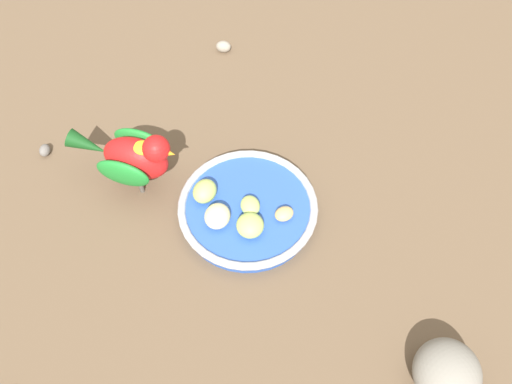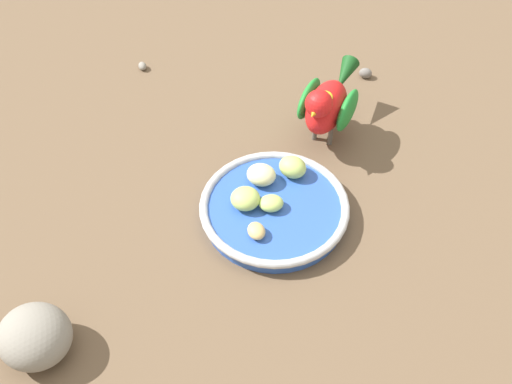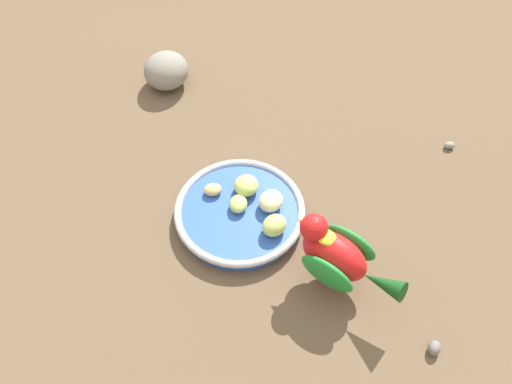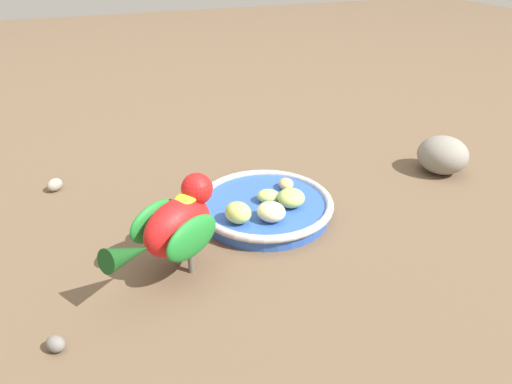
{
  "view_description": "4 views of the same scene",
  "coord_description": "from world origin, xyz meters",
  "px_view_note": "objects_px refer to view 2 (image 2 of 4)",
  "views": [
    {
      "loc": [
        -0.28,
        -0.34,
        0.72
      ],
      "look_at": [
        0.01,
        -0.0,
        0.05
      ],
      "focal_mm": 41.04,
      "sensor_mm": 36.0,
      "label": 1
    },
    {
      "loc": [
        0.45,
        -0.32,
        0.68
      ],
      "look_at": [
        -0.02,
        -0.02,
        0.04
      ],
      "focal_mm": 45.94,
      "sensor_mm": 36.0,
      "label": 2
    },
    {
      "loc": [
        0.15,
        0.45,
        0.7
      ],
      "look_at": [
        -0.03,
        -0.0,
        0.05
      ],
      "focal_mm": 38.64,
      "sensor_mm": 36.0,
      "label": 3
    },
    {
      "loc": [
        -0.55,
        0.22,
        0.36
      ],
      "look_at": [
        -0.02,
        0.02,
        0.05
      ],
      "focal_mm": 33.23,
      "sensor_mm": 36.0,
      "label": 4
    }
  ],
  "objects_px": {
    "feeding_bowl": "(274,208)",
    "apple_piece_1": "(256,231)",
    "apple_piece_0": "(261,175)",
    "apple_piece_2": "(245,199)",
    "apple_piece_3": "(270,202)",
    "rock_large": "(35,336)",
    "pebble_1": "(142,66)",
    "pebble_2": "(365,73)",
    "parrot": "(327,104)",
    "apple_piece_4": "(293,167)"
  },
  "relations": [
    {
      "from": "apple_piece_0",
      "to": "apple_piece_2",
      "type": "height_order",
      "value": "same"
    },
    {
      "from": "apple_piece_1",
      "to": "pebble_1",
      "type": "bearing_deg",
      "value": 174.74
    },
    {
      "from": "apple_piece_4",
      "to": "rock_large",
      "type": "bearing_deg",
      "value": -81.77
    },
    {
      "from": "apple_piece_2",
      "to": "apple_piece_3",
      "type": "height_order",
      "value": "apple_piece_2"
    },
    {
      "from": "apple_piece_0",
      "to": "apple_piece_4",
      "type": "bearing_deg",
      "value": 74.49
    },
    {
      "from": "apple_piece_1",
      "to": "parrot",
      "type": "relative_size",
      "value": 0.18
    },
    {
      "from": "rock_large",
      "to": "apple_piece_1",
      "type": "bearing_deg",
      "value": 88.82
    },
    {
      "from": "apple_piece_1",
      "to": "apple_piece_3",
      "type": "bearing_deg",
      "value": 126.13
    },
    {
      "from": "apple_piece_1",
      "to": "pebble_1",
      "type": "relative_size",
      "value": 1.54
    },
    {
      "from": "feeding_bowl",
      "to": "rock_large",
      "type": "relative_size",
      "value": 2.38
    },
    {
      "from": "apple_piece_3",
      "to": "parrot",
      "type": "relative_size",
      "value": 0.21
    },
    {
      "from": "apple_piece_2",
      "to": "rock_large",
      "type": "bearing_deg",
      "value": -81.8
    },
    {
      "from": "apple_piece_0",
      "to": "parrot",
      "type": "distance_m",
      "value": 0.15
    },
    {
      "from": "feeding_bowl",
      "to": "rock_large",
      "type": "bearing_deg",
      "value": -86.11
    },
    {
      "from": "apple_piece_4",
      "to": "pebble_1",
      "type": "height_order",
      "value": "apple_piece_4"
    },
    {
      "from": "apple_piece_2",
      "to": "feeding_bowl",
      "type": "bearing_deg",
      "value": 55.92
    },
    {
      "from": "parrot",
      "to": "pebble_2",
      "type": "xyz_separation_m",
      "value": [
        -0.08,
        0.14,
        -0.06
      ]
    },
    {
      "from": "feeding_bowl",
      "to": "apple_piece_1",
      "type": "xyz_separation_m",
      "value": [
        0.03,
        -0.05,
        0.01
      ]
    },
    {
      "from": "apple_piece_0",
      "to": "apple_piece_4",
      "type": "height_order",
      "value": "apple_piece_4"
    },
    {
      "from": "pebble_2",
      "to": "parrot",
      "type": "bearing_deg",
      "value": -61.11
    },
    {
      "from": "apple_piece_3",
      "to": "pebble_1",
      "type": "xyz_separation_m",
      "value": [
        -0.38,
        -0.0,
        -0.02
      ]
    },
    {
      "from": "feeding_bowl",
      "to": "apple_piece_2",
      "type": "relative_size",
      "value": 5.1
    },
    {
      "from": "apple_piece_4",
      "to": "pebble_1",
      "type": "distance_m",
      "value": 0.35
    },
    {
      "from": "apple_piece_0",
      "to": "parrot",
      "type": "relative_size",
      "value": 0.26
    },
    {
      "from": "apple_piece_2",
      "to": "parrot",
      "type": "height_order",
      "value": "parrot"
    },
    {
      "from": "pebble_1",
      "to": "pebble_2",
      "type": "relative_size",
      "value": 0.86
    },
    {
      "from": "apple_piece_0",
      "to": "feeding_bowl",
      "type": "bearing_deg",
      "value": -12.17
    },
    {
      "from": "apple_piece_1",
      "to": "pebble_1",
      "type": "distance_m",
      "value": 0.41
    },
    {
      "from": "apple_piece_3",
      "to": "rock_large",
      "type": "bearing_deg",
      "value": -85.89
    },
    {
      "from": "apple_piece_0",
      "to": "apple_piece_3",
      "type": "relative_size",
      "value": 1.23
    },
    {
      "from": "apple_piece_0",
      "to": "apple_piece_4",
      "type": "relative_size",
      "value": 1.04
    },
    {
      "from": "apple_piece_4",
      "to": "apple_piece_0",
      "type": "bearing_deg",
      "value": -105.51
    },
    {
      "from": "feeding_bowl",
      "to": "pebble_2",
      "type": "relative_size",
      "value": 9.6
    },
    {
      "from": "pebble_1",
      "to": "rock_large",
      "type": "bearing_deg",
      "value": -39.04
    },
    {
      "from": "apple_piece_2",
      "to": "parrot",
      "type": "relative_size",
      "value": 0.26
    },
    {
      "from": "feeding_bowl",
      "to": "apple_piece_0",
      "type": "distance_m",
      "value": 0.05
    },
    {
      "from": "apple_piece_1",
      "to": "apple_piece_3",
      "type": "relative_size",
      "value": 0.84
    },
    {
      "from": "apple_piece_4",
      "to": "pebble_1",
      "type": "bearing_deg",
      "value": -169.99
    },
    {
      "from": "apple_piece_0",
      "to": "pebble_1",
      "type": "relative_size",
      "value": 2.25
    },
    {
      "from": "apple_piece_0",
      "to": "rock_large",
      "type": "relative_size",
      "value": 0.48
    },
    {
      "from": "apple_piece_2",
      "to": "rock_large",
      "type": "relative_size",
      "value": 0.47
    },
    {
      "from": "apple_piece_2",
      "to": "apple_piece_3",
      "type": "bearing_deg",
      "value": 52.15
    },
    {
      "from": "apple_piece_0",
      "to": "apple_piece_1",
      "type": "distance_m",
      "value": 0.09
    },
    {
      "from": "apple_piece_3",
      "to": "rock_large",
      "type": "xyz_separation_m",
      "value": [
        0.02,
        -0.33,
        0.0
      ]
    },
    {
      "from": "feeding_bowl",
      "to": "apple_piece_0",
      "type": "relative_size",
      "value": 4.97
    },
    {
      "from": "apple_piece_0",
      "to": "apple_piece_2",
      "type": "relative_size",
      "value": 1.03
    },
    {
      "from": "apple_piece_0",
      "to": "rock_large",
      "type": "distance_m",
      "value": 0.35
    },
    {
      "from": "feeding_bowl",
      "to": "apple_piece_1",
      "type": "height_order",
      "value": "apple_piece_1"
    },
    {
      "from": "pebble_2",
      "to": "apple_piece_4",
      "type": "bearing_deg",
      "value": -61.32
    },
    {
      "from": "feeding_bowl",
      "to": "pebble_1",
      "type": "distance_m",
      "value": 0.38
    }
  ]
}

